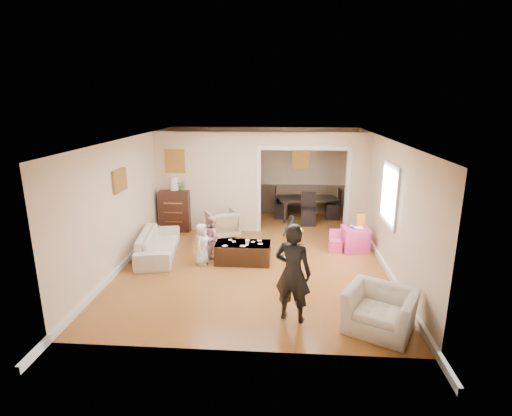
# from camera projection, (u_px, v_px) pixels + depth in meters

# --- Properties ---
(floor) EXTENTS (7.00, 7.00, 0.00)m
(floor) POSITION_uv_depth(u_px,v_px,m) (255.00, 255.00, 8.88)
(floor) COLOR #AD612C
(floor) RESTS_ON ground
(partition_left) EXTENTS (2.75, 0.18, 2.60)m
(partition_left) POSITION_uv_depth(u_px,v_px,m) (208.00, 182.00, 10.36)
(partition_left) COLOR beige
(partition_left) RESTS_ON ground
(partition_right) EXTENTS (0.55, 0.18, 2.60)m
(partition_right) POSITION_uv_depth(u_px,v_px,m) (357.00, 184.00, 10.10)
(partition_right) COLOR beige
(partition_right) RESTS_ON ground
(partition_header) EXTENTS (2.22, 0.18, 0.35)m
(partition_header) POSITION_uv_depth(u_px,v_px,m) (304.00, 139.00, 9.89)
(partition_header) COLOR beige
(partition_header) RESTS_ON partition_right
(window_pane) EXTENTS (0.03, 0.95, 1.10)m
(window_pane) POSITION_uv_depth(u_px,v_px,m) (390.00, 194.00, 7.90)
(window_pane) COLOR white
(window_pane) RESTS_ON ground
(framed_art_partition) EXTENTS (0.45, 0.03, 0.55)m
(framed_art_partition) POSITION_uv_depth(u_px,v_px,m) (175.00, 161.00, 10.17)
(framed_art_partition) COLOR brown
(framed_art_partition) RESTS_ON partition_left
(framed_art_sofa_wall) EXTENTS (0.03, 0.55, 0.40)m
(framed_art_sofa_wall) POSITION_uv_depth(u_px,v_px,m) (120.00, 180.00, 8.01)
(framed_art_sofa_wall) COLOR brown
(framed_art_alcove) EXTENTS (0.45, 0.03, 0.55)m
(framed_art_alcove) POSITION_uv_depth(u_px,v_px,m) (301.00, 158.00, 11.66)
(framed_art_alcove) COLOR brown
(sofa) EXTENTS (1.02, 1.99, 0.56)m
(sofa) POSITION_uv_depth(u_px,v_px,m) (158.00, 244.00, 8.81)
(sofa) COLOR beige
(sofa) RESTS_ON ground
(armchair_back) EXTENTS (0.99, 1.00, 0.68)m
(armchair_back) POSITION_uv_depth(u_px,v_px,m) (222.00, 224.00, 10.02)
(armchair_back) COLOR tan
(armchair_back) RESTS_ON ground
(armchair_front) EXTENTS (1.28, 1.22, 0.64)m
(armchair_front) POSITION_uv_depth(u_px,v_px,m) (380.00, 310.00, 5.94)
(armchair_front) COLOR beige
(armchair_front) RESTS_ON ground
(dresser) EXTENTS (0.79, 0.45, 1.09)m
(dresser) POSITION_uv_depth(u_px,v_px,m) (176.00, 210.00, 10.49)
(dresser) COLOR #351810
(dresser) RESTS_ON ground
(table_lamp) EXTENTS (0.22, 0.22, 0.36)m
(table_lamp) POSITION_uv_depth(u_px,v_px,m) (174.00, 183.00, 10.29)
(table_lamp) COLOR beige
(table_lamp) RESTS_ON dresser
(potted_plant) EXTENTS (0.24, 0.21, 0.27)m
(potted_plant) POSITION_uv_depth(u_px,v_px,m) (182.00, 185.00, 10.29)
(potted_plant) COLOR #3C6D30
(potted_plant) RESTS_ON dresser
(coffee_table) EXTENTS (1.17, 0.60, 0.44)m
(coffee_table) POSITION_uv_depth(u_px,v_px,m) (243.00, 253.00, 8.45)
(coffee_table) COLOR #3A2312
(coffee_table) RESTS_ON ground
(coffee_cup) EXTENTS (0.11, 0.11, 0.10)m
(coffee_cup) POSITION_uv_depth(u_px,v_px,m) (247.00, 242.00, 8.33)
(coffee_cup) COLOR white
(coffee_cup) RESTS_ON coffee_table
(play_table) EXTENTS (0.62, 0.62, 0.54)m
(play_table) POSITION_uv_depth(u_px,v_px,m) (355.00, 239.00, 9.12)
(play_table) COLOR #E73C93
(play_table) RESTS_ON ground
(cereal_box) EXTENTS (0.21, 0.09, 0.30)m
(cereal_box) POSITION_uv_depth(u_px,v_px,m) (361.00, 220.00, 9.09)
(cereal_box) COLOR yellow
(cereal_box) RESTS_ON play_table
(cyan_cup) EXTENTS (0.08, 0.08, 0.08)m
(cyan_cup) POSITION_uv_depth(u_px,v_px,m) (352.00, 227.00, 8.99)
(cyan_cup) COLOR teal
(cyan_cup) RESTS_ON play_table
(toy_block) EXTENTS (0.10, 0.09, 0.05)m
(toy_block) POSITION_uv_depth(u_px,v_px,m) (350.00, 225.00, 9.16)
(toy_block) COLOR red
(toy_block) RESTS_ON play_table
(play_bowl) EXTENTS (0.23, 0.23, 0.05)m
(play_bowl) POSITION_uv_depth(u_px,v_px,m) (359.00, 229.00, 8.92)
(play_bowl) COLOR white
(play_bowl) RESTS_ON play_table
(dining_table) EXTENTS (1.92, 1.38, 0.61)m
(dining_table) POSITION_uv_depth(u_px,v_px,m) (307.00, 208.00, 11.61)
(dining_table) COLOR black
(dining_table) RESTS_ON ground
(adult_person) EXTENTS (0.68, 0.55, 1.60)m
(adult_person) POSITION_uv_depth(u_px,v_px,m) (293.00, 273.00, 6.10)
(adult_person) COLOR black
(adult_person) RESTS_ON ground
(child_kneel_a) EXTENTS (0.36, 0.48, 0.89)m
(child_kneel_a) POSITION_uv_depth(u_px,v_px,m) (202.00, 244.00, 8.30)
(child_kneel_a) COLOR silver
(child_kneel_a) RESTS_ON ground
(child_kneel_b) EXTENTS (0.48, 0.54, 0.93)m
(child_kneel_b) POSITION_uv_depth(u_px,v_px,m) (213.00, 236.00, 8.72)
(child_kneel_b) COLOR pink
(child_kneel_b) RESTS_ON ground
(child_toddler) EXTENTS (0.53, 0.48, 0.86)m
(child_toddler) POSITION_uv_depth(u_px,v_px,m) (292.00, 233.00, 9.04)
(child_toddler) COLOR black
(child_toddler) RESTS_ON ground
(craft_papers) EXTENTS (0.85, 0.48, 0.00)m
(craft_papers) POSITION_uv_depth(u_px,v_px,m) (244.00, 243.00, 8.39)
(craft_papers) COLOR white
(craft_papers) RESTS_ON coffee_table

